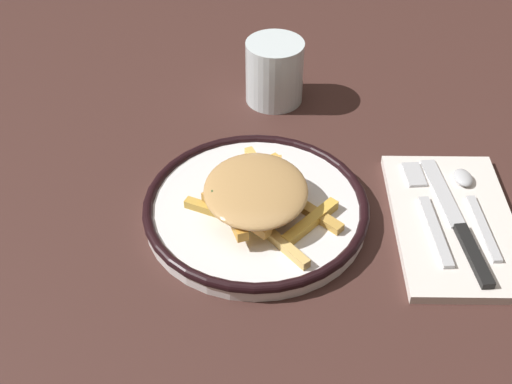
% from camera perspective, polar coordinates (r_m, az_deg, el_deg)
% --- Properties ---
extents(ground_plane, '(2.60, 2.60, 0.00)m').
position_cam_1_polar(ground_plane, '(0.79, -0.00, -2.03)').
color(ground_plane, '#402520').
extents(plate, '(0.26, 0.26, 0.02)m').
position_cam_1_polar(plate, '(0.78, -0.00, -1.38)').
color(plate, white).
rests_on(plate, ground_plane).
extents(fries_heap, '(0.18, 0.20, 0.04)m').
position_cam_1_polar(fries_heap, '(0.75, 0.40, -0.17)').
color(fries_heap, '#E3BA66').
rests_on(fries_heap, plate).
extents(napkin, '(0.14, 0.23, 0.01)m').
position_cam_1_polar(napkin, '(0.80, 16.53, -2.52)').
color(napkin, silver).
rests_on(napkin, ground_plane).
extents(fork, '(0.03, 0.18, 0.01)m').
position_cam_1_polar(fork, '(0.80, 14.46, -1.51)').
color(fork, silver).
rests_on(fork, napkin).
extents(knife, '(0.04, 0.21, 0.01)m').
position_cam_1_polar(knife, '(0.78, 17.09, -3.02)').
color(knife, black).
rests_on(knife, napkin).
extents(spoon, '(0.03, 0.15, 0.01)m').
position_cam_1_polar(spoon, '(0.83, 17.89, -0.36)').
color(spoon, silver).
rests_on(spoon, napkin).
extents(water_glass, '(0.08, 0.08, 0.09)m').
position_cam_1_polar(water_glass, '(0.95, 1.59, 10.24)').
color(water_glass, silver).
rests_on(water_glass, ground_plane).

